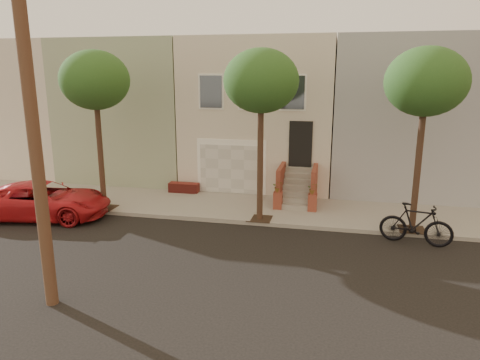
# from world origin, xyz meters

# --- Properties ---
(ground) EXTENTS (90.00, 90.00, 0.00)m
(ground) POSITION_xyz_m (0.00, 0.00, 0.00)
(ground) COLOR black
(ground) RESTS_ON ground
(sidewalk) EXTENTS (40.00, 3.70, 0.15)m
(sidewalk) POSITION_xyz_m (0.00, 5.35, 0.07)
(sidewalk) COLOR #9C978D
(sidewalk) RESTS_ON ground
(house_row) EXTENTS (33.10, 11.70, 7.00)m
(house_row) POSITION_xyz_m (0.00, 11.19, 3.64)
(house_row) COLOR #B8AE9D
(house_row) RESTS_ON sidewalk
(tree_left) EXTENTS (2.70, 2.57, 6.30)m
(tree_left) POSITION_xyz_m (-5.50, 3.90, 5.26)
(tree_left) COLOR #2D2116
(tree_left) RESTS_ON sidewalk
(tree_mid) EXTENTS (2.70, 2.57, 6.30)m
(tree_mid) POSITION_xyz_m (1.00, 3.90, 5.26)
(tree_mid) COLOR #2D2116
(tree_mid) RESTS_ON sidewalk
(tree_right) EXTENTS (2.70, 2.57, 6.30)m
(tree_right) POSITION_xyz_m (6.50, 3.90, 5.26)
(tree_right) COLOR #2D2116
(tree_right) RESTS_ON sidewalk
(pickup_truck) EXTENTS (5.41, 3.12, 1.42)m
(pickup_truck) POSITION_xyz_m (-7.40, 2.65, 0.71)
(pickup_truck) COLOR red
(pickup_truck) RESTS_ON ground
(motorcycle) EXTENTS (2.41, 1.12, 1.40)m
(motorcycle) POSITION_xyz_m (6.45, 2.89, 0.70)
(motorcycle) COLOR black
(motorcycle) RESTS_ON ground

